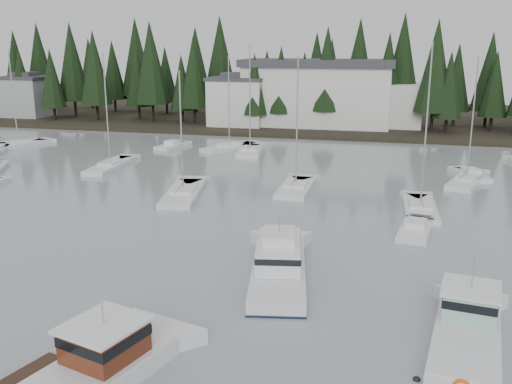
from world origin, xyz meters
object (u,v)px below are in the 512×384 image
sailboat_4 (250,152)px  runabout_4 (470,176)px  sailboat_11 (183,195)px  sailboat_13 (19,146)px  cabin_cruiser_center (279,268)px  house_far_west (26,95)px  sailboat_12 (229,148)px  harbor_inn (330,94)px  sailboat_6 (110,167)px  lobster_boat_brown (79,380)px  sailboat_3 (296,189)px  runabout_1 (415,231)px  sailboat_2 (466,182)px  runabout_3 (172,147)px  house_west (238,100)px  sailboat_8 (420,210)px  lobster_boat_teal (467,334)px

sailboat_4 → runabout_4: bearing=-115.1°
sailboat_11 → sailboat_13: bearing=48.0°
cabin_cruiser_center → sailboat_4: (-12.00, 39.41, -0.59)m
house_far_west → sailboat_12: size_ratio=0.65×
harbor_inn → sailboat_6: bearing=-119.1°
lobster_boat_brown → sailboat_4: sailboat_4 is taller
sailboat_3 → sailboat_13: 44.61m
lobster_boat_brown → runabout_1: (14.05, 24.58, -0.42)m
harbor_inn → sailboat_11: bearing=-99.8°
sailboat_11 → harbor_inn: bearing=-20.5°
sailboat_2 → runabout_3: bearing=89.6°
lobster_boat_brown → sailboat_13: 63.58m
house_far_west → sailboat_13: sailboat_13 is taller
harbor_inn → sailboat_13: size_ratio=2.13×
sailboat_13 → sailboat_4: bearing=-63.4°
house_far_west → house_west: bearing=-2.7°
house_west → sailboat_4: sailboat_4 is taller
sailboat_3 → sailboat_6: sailboat_6 is taller
house_west → sailboat_8: sailboat_8 is taller
house_far_west → sailboat_12: sailboat_12 is taller
lobster_boat_brown → cabin_cruiser_center: size_ratio=0.95×
sailboat_13 → runabout_3: (21.35, 4.16, 0.05)m
cabin_cruiser_center → sailboat_6: (-25.51, 26.70, -0.60)m
sailboat_2 → sailboat_8: size_ratio=0.91×
sailboat_11 → sailboat_6: bearing=41.9°
house_far_west → runabout_1: house_far_west is taller
sailboat_4 → sailboat_8: sailboat_8 is taller
runabout_3 → sailboat_2: bearing=-95.3°
sailboat_2 → runabout_4: bearing=3.5°
lobster_boat_teal → sailboat_2: size_ratio=0.67×
sailboat_4 → cabin_cruiser_center: bearing=-171.5°
cabin_cruiser_center → sailboat_2: (13.94, 28.77, -0.59)m
sailboat_13 → house_west: bearing=-24.4°
sailboat_8 → sailboat_13: bearing=67.8°
runabout_1 → cabin_cruiser_center: bearing=150.7°
sailboat_4 → sailboat_8: (20.94, -22.40, 0.01)m
sailboat_4 → sailboat_13: size_ratio=1.05×
sailboat_8 → sailboat_12: bearing=42.5°
sailboat_8 → cabin_cruiser_center: bearing=149.9°
harbor_inn → runabout_4: (19.21, -32.72, -5.64)m
house_far_west → sailboat_3: (58.92, -41.29, -4.33)m
sailboat_2 → sailboat_13: bearing=99.7°
lobster_boat_brown → sailboat_11: (-7.13, 30.62, -0.50)m
lobster_boat_teal → sailboat_6: 48.41m
sailboat_4 → house_west: bearing=11.2°
cabin_cruiser_center → lobster_boat_teal: bearing=-129.2°
house_far_west → sailboat_11: bearing=-43.2°
lobster_boat_teal → sailboat_13: 69.47m
lobster_boat_teal → runabout_1: size_ratio=1.48×
harbor_inn → runabout_3: bearing=-128.6°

